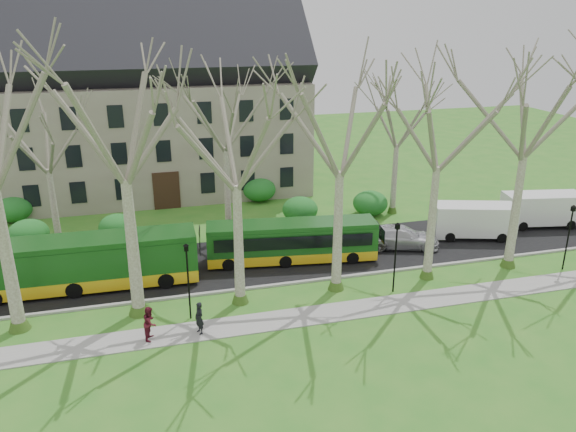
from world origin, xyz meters
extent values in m
plane|color=#307822|center=(0.00, 0.00, 0.00)|extent=(120.00, 120.00, 0.00)
cube|color=gray|center=(0.00, -2.50, 0.03)|extent=(70.00, 2.00, 0.06)
cube|color=black|center=(0.00, 5.50, 0.03)|extent=(80.00, 8.00, 0.06)
cube|color=#A5A39E|center=(0.00, 1.50, 0.07)|extent=(80.00, 0.25, 0.14)
cube|color=gray|center=(-6.00, 24.00, 5.00)|extent=(26.00, 12.00, 10.00)
cylinder|color=black|center=(-6.00, -1.00, 2.00)|extent=(0.10, 0.10, 4.00)
cube|color=black|center=(-6.00, -1.00, 4.15)|extent=(0.22, 0.22, 0.30)
cylinder|color=black|center=(6.00, -1.00, 2.00)|extent=(0.10, 0.10, 4.00)
cube|color=black|center=(6.00, -1.00, 4.15)|extent=(0.22, 0.22, 0.30)
cylinder|color=black|center=(18.00, -1.00, 2.00)|extent=(0.10, 0.10, 4.00)
cube|color=black|center=(18.00, -1.00, 4.15)|extent=(0.22, 0.22, 0.30)
ellipsoid|color=#1B6025|center=(-16.00, 12.00, 1.00)|extent=(2.60, 2.60, 2.00)
ellipsoid|color=#1B6025|center=(-10.00, 12.00, 1.00)|extent=(2.60, 2.60, 2.00)
ellipsoid|color=#1B6025|center=(4.00, 12.00, 1.00)|extent=(2.60, 2.60, 2.00)
ellipsoid|color=#1B6025|center=(10.00, 12.00, 1.00)|extent=(2.60, 2.60, 2.00)
ellipsoid|color=#1B6025|center=(-18.00, 18.00, 1.00)|extent=(2.60, 2.60, 2.00)
ellipsoid|color=#1B6025|center=(2.00, 18.00, 1.00)|extent=(2.60, 2.60, 2.00)
imported|color=silver|center=(9.36, 4.98, 0.83)|extent=(5.73, 3.68, 1.54)
imported|color=black|center=(-5.69, -2.74, 0.93)|extent=(0.62, 0.74, 1.73)
imported|color=#561322|center=(-8.14, -2.62, 0.96)|extent=(0.91, 1.03, 1.79)
camera|label=1|loc=(-7.88, -28.33, 15.61)|focal=35.00mm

